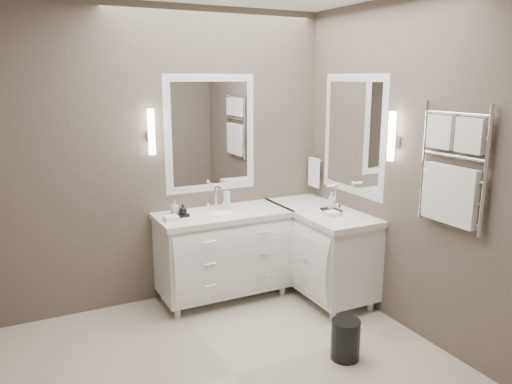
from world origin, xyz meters
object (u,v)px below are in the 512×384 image
towel_ladder (452,174)px  waste_bin (345,340)px  vanity_back (223,249)px  vanity_right (320,246)px

towel_ladder → waste_bin: (-0.70, 0.23, -1.24)m
vanity_back → vanity_right: 0.93m
vanity_back → vanity_right: size_ratio=1.00×
vanity_back → towel_ladder: 2.16m
vanity_back → vanity_right: (0.88, -0.33, 0.00)m
vanity_back → towel_ladder: bearing=-55.9°
vanity_right → towel_ladder: bearing=-80.2°
vanity_right → towel_ladder: towel_ladder is taller
vanity_right → towel_ladder: 1.60m
vanity_right → vanity_back: bearing=159.6°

